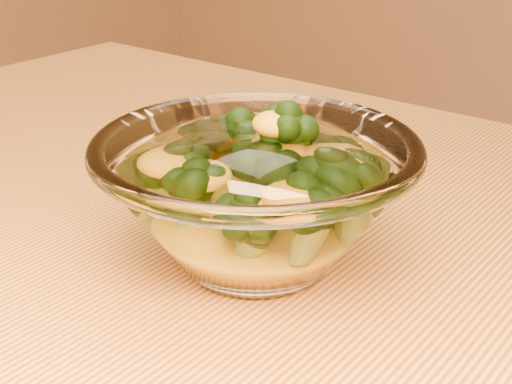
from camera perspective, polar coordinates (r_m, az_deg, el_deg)
table at (r=0.55m, az=-0.66°, el=-14.50°), size 1.20×0.80×0.75m
glass_bowl at (r=0.47m, az=-0.00°, el=-0.52°), size 0.22×0.22×0.10m
cheese_sauce at (r=0.48m, az=-0.00°, el=-2.69°), size 0.11×0.11×0.03m
broccoli_heap at (r=0.48m, az=0.59°, el=1.30°), size 0.15×0.12×0.08m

